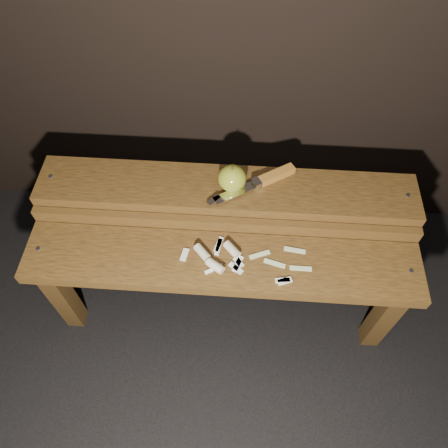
# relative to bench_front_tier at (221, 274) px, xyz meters

# --- Properties ---
(ground) EXTENTS (60.00, 60.00, 0.00)m
(ground) POSITION_rel_bench_front_tier_xyz_m (0.00, 0.06, -0.35)
(ground) COLOR black
(bench_front_tier) EXTENTS (1.20, 0.20, 0.42)m
(bench_front_tier) POSITION_rel_bench_front_tier_xyz_m (0.00, 0.00, 0.00)
(bench_front_tier) COLOR #39240E
(bench_front_tier) RESTS_ON ground
(bench_rear_tier) EXTENTS (1.20, 0.21, 0.50)m
(bench_rear_tier) POSITION_rel_bench_front_tier_xyz_m (0.00, 0.23, 0.06)
(bench_rear_tier) COLOR #39240E
(bench_rear_tier) RESTS_ON ground
(apple) EXTENTS (0.09, 0.09, 0.09)m
(apple) POSITION_rel_bench_front_tier_xyz_m (0.02, 0.23, 0.19)
(apple) COLOR olive
(apple) RESTS_ON bench_rear_tier
(knife) EXTENTS (0.27, 0.18, 0.03)m
(knife) POSITION_rel_bench_front_tier_xyz_m (0.12, 0.26, 0.16)
(knife) COLOR #975F21
(knife) RESTS_ON bench_rear_tier
(apple_scraps) EXTENTS (0.39, 0.15, 0.03)m
(apple_scraps) POSITION_rel_bench_front_tier_xyz_m (0.01, 0.01, 0.08)
(apple_scraps) COLOR beige
(apple_scraps) RESTS_ON bench_front_tier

